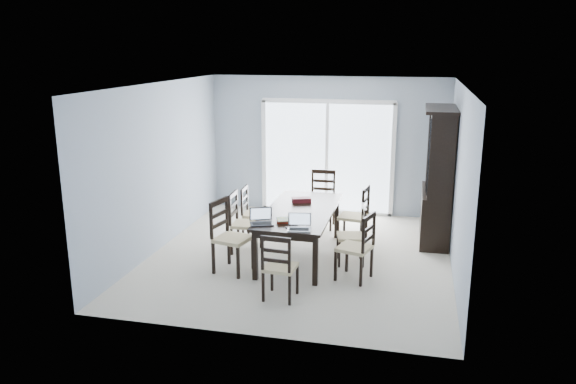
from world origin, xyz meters
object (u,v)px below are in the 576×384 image
at_px(chair_end_far, 322,192).
at_px(cell_phone, 290,227).
at_px(china_hutch, 438,177).
at_px(chair_end_near, 278,260).
at_px(laptop_dark, 262,221).
at_px(dining_table, 300,214).
at_px(chair_left_far, 250,207).
at_px(laptop_silver, 299,226).
at_px(hot_tub, 323,175).
at_px(chair_right_near, 361,240).
at_px(chair_right_far, 359,209).
at_px(chair_left_near, 226,228).
at_px(game_box, 301,200).
at_px(chair_left_mid, 240,216).
at_px(chair_right_mid, 357,229).

bearing_deg(chair_end_far, cell_phone, 88.51).
xyz_separation_m(china_hutch, chair_end_near, (-1.97, -2.82, -0.53)).
bearing_deg(laptop_dark, dining_table, 44.00).
distance_m(chair_left_far, laptop_silver, 2.03).
bearing_deg(hot_tub, china_hutch, -46.78).
distance_m(china_hutch, chair_right_near, 2.26).
distance_m(china_hutch, laptop_silver, 2.88).
bearing_deg(chair_right_far, chair_left_near, 139.77).
height_order(chair_left_near, game_box, chair_left_near).
height_order(chair_left_far, chair_right_far, chair_right_far).
relative_size(chair_end_far, laptop_dark, 3.09).
distance_m(chair_right_far, hot_tub, 3.11).
distance_m(chair_left_far, cell_phone, 1.88).
xyz_separation_m(dining_table, china_hutch, (2.02, 1.25, 0.40)).
bearing_deg(china_hutch, chair_right_far, -158.55).
height_order(china_hutch, chair_right_far, china_hutch).
xyz_separation_m(chair_end_near, chair_end_far, (0.01, 3.19, 0.07)).
height_order(chair_left_near, chair_left_far, chair_left_near).
bearing_deg(chair_left_mid, chair_left_far, -179.35).
bearing_deg(cell_phone, game_box, 80.79).
xyz_separation_m(chair_right_far, hot_tub, (-1.07, 2.91, -0.14)).
distance_m(chair_left_far, laptop_dark, 1.65).
relative_size(chair_left_near, chair_left_far, 1.18).
relative_size(dining_table, laptop_dark, 5.88).
xyz_separation_m(chair_right_near, chair_right_mid, (-0.13, 0.62, -0.05)).
bearing_deg(chair_right_near, chair_left_near, 108.92).
bearing_deg(chair_left_near, game_box, 157.68).
bearing_deg(chair_left_near, dining_table, 143.42).
bearing_deg(chair_left_far, hot_tub, 164.24).
xyz_separation_m(chair_right_mid, chair_end_far, (-0.80, 1.69, 0.07)).
relative_size(chair_left_far, game_box, 3.46).
bearing_deg(chair_right_far, chair_left_far, 101.15).
xyz_separation_m(laptop_silver, cell_phone, (-0.14, 0.07, -0.05)).
bearing_deg(chair_left_far, china_hutch, 98.61).
bearing_deg(chair_end_far, laptop_dark, 78.99).
relative_size(chair_end_near, cell_phone, 8.49).
xyz_separation_m(laptop_dark, cell_phone, (0.41, -0.06, -0.05)).
relative_size(chair_left_mid, hot_tub, 0.56).
relative_size(chair_end_far, laptop_silver, 3.36).
height_order(chair_left_near, chair_right_mid, chair_left_near).
height_order(chair_left_far, chair_end_near, chair_end_near).
bearing_deg(chair_left_near, laptop_dark, 96.23).
xyz_separation_m(chair_left_mid, laptop_dark, (0.59, -0.85, 0.22)).
bearing_deg(game_box, chair_right_far, 22.66).
bearing_deg(dining_table, chair_end_far, 87.68).
xyz_separation_m(china_hutch, chair_left_near, (-2.93, -2.01, -0.44)).
xyz_separation_m(chair_left_mid, laptop_silver, (1.14, -0.98, 0.22)).
relative_size(chair_right_near, game_box, 3.78).
height_order(chair_right_near, chair_right_far, chair_right_far).
bearing_deg(chair_end_near, laptop_silver, 81.65).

